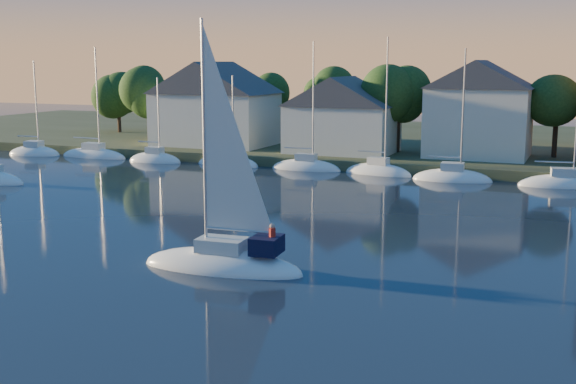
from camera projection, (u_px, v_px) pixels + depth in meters
The scene contains 8 objects.
shoreline_land at pixel (432, 146), 92.10m from camera, with size 160.00×50.00×2.00m, color #364025.
wooden_dock at pixel (383, 171), 71.26m from camera, with size 120.00×3.00×1.00m, color brown.
clubhouse_west at pixel (215, 103), 84.09m from camera, with size 13.65×9.45×9.64m.
clubhouse_centre at pixel (343, 114), 77.18m from camera, with size 11.55×8.40×8.08m.
clubhouse_east at pixel (479, 108), 73.46m from camera, with size 10.50×8.40×9.80m.
tree_line at pixel (430, 94), 79.18m from camera, with size 93.40×5.40×8.90m.
moored_fleet at pixel (297, 169), 71.60m from camera, with size 71.50×2.40×12.05m.
hero_sailboat at pixel (225, 258), 37.39m from camera, with size 9.04×3.51×13.86m.
Camera 1 is at (18.83, -16.58, 10.64)m, focal length 45.00 mm.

